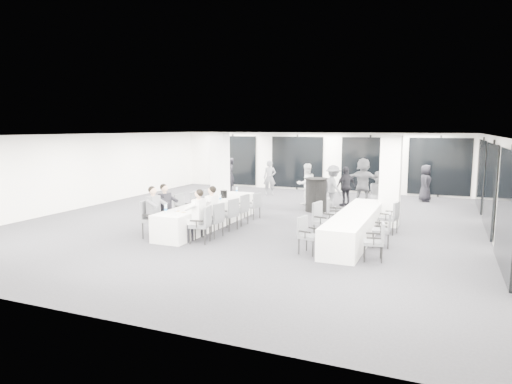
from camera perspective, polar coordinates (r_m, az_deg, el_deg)
room at (r=15.44m, az=4.17°, el=1.91°), size 14.04×16.04×2.84m
column_left at (r=18.78m, az=-4.51°, el=3.04°), size 0.60×0.60×2.80m
column_right at (r=14.62m, az=16.44°, el=1.30°), size 0.60×0.60×2.80m
banquet_table_main at (r=14.19m, az=-5.84°, el=-2.79°), size 0.90×5.00×0.75m
banquet_table_side at (r=12.78m, az=12.32°, el=-4.15°), size 0.90×5.00×0.75m
cocktail_table at (r=16.74m, az=7.52°, el=-0.33°), size 0.88×0.88×1.21m
chair_main_left_near at (r=13.01m, az=-13.10°, el=-2.98°), size 0.61×0.65×1.04m
chair_main_left_second at (r=13.49m, az=-11.63°, el=-2.56°), size 0.60×0.64×1.03m
chair_main_left_mid at (r=14.42m, az=-9.11°, el=-1.94°), size 0.54×0.59×0.98m
chair_main_left_fourth at (r=15.16m, az=-7.37°, el=-1.49°), size 0.57×0.60×0.94m
chair_main_left_far at (r=15.93m, az=-5.75°, el=-1.07°), size 0.47×0.52×0.91m
chair_main_right_near at (r=12.13m, az=-6.67°, el=-3.76°), size 0.58×0.61×0.99m
chair_main_right_second at (r=12.72m, az=-5.15°, el=-3.24°), size 0.55×0.59×0.96m
chair_main_right_mid at (r=13.57m, az=-3.26°, el=-2.55°), size 0.57×0.60×0.95m
chair_main_right_fourth at (r=14.27m, az=-1.87°, el=-1.97°), size 0.54×0.59×0.97m
chair_main_right_far at (r=15.24m, az=-0.25°, el=-1.52°), size 0.53×0.55×0.88m
chair_side_left_near at (r=11.15m, az=6.39°, el=-5.06°), size 0.54×0.57×0.90m
chair_side_left_mid at (r=12.54m, az=8.25°, el=-3.29°), size 0.62×0.65×1.03m
chair_side_left_far at (r=13.75m, az=9.59°, el=-2.47°), size 0.58×0.61×0.96m
chair_side_right_near at (r=10.83m, az=14.87°, el=-5.70°), size 0.53×0.56×0.89m
chair_side_right_mid at (r=12.11m, az=15.73°, el=-4.30°), size 0.49×0.54×0.89m
chair_side_right_far at (r=13.65m, az=16.56°, el=-2.86°), size 0.55×0.58×0.93m
seated_guest_a at (r=12.89m, az=-12.47°, el=-2.06°), size 0.50×0.38×1.44m
seated_guest_b at (r=13.35m, az=-11.09°, el=-1.68°), size 0.50×0.38×1.44m
seated_guest_c at (r=12.15m, az=-7.41°, el=-2.55°), size 0.50×0.38×1.44m
seated_guest_d at (r=12.76m, az=-5.80°, el=-2.01°), size 0.50×0.38×1.44m
standing_guest_a at (r=20.69m, az=1.72°, el=2.08°), size 0.77×0.69×1.77m
standing_guest_b at (r=18.20m, az=6.31°, el=1.34°), size 1.02×1.01×1.85m
standing_guest_c at (r=17.71m, az=9.62°, el=1.07°), size 1.24×1.29×1.83m
standing_guest_d at (r=17.98m, az=11.19°, el=1.01°), size 1.10×1.17×1.75m
standing_guest_e at (r=20.06m, az=20.44°, el=1.33°), size 0.55×0.86×1.72m
standing_guest_f at (r=18.90m, az=13.26°, el=1.77°), size 2.01×1.07×2.08m
standing_guest_g at (r=22.08m, az=-3.23°, el=2.48°), size 0.82×0.84×1.79m
standing_guest_h at (r=15.72m, az=15.10°, el=0.01°), size 0.90×1.03×1.82m
ice_bucket_near at (r=13.25m, az=-7.50°, el=-1.41°), size 0.21×0.21×0.24m
ice_bucket_far at (r=14.98m, az=-4.04°, el=-0.25°), size 0.22×0.22×0.25m
water_bottle_a at (r=12.55m, az=-11.22°, el=-2.05°), size 0.07×0.07×0.23m
water_bottle_b at (r=14.33m, az=-4.49°, el=-0.74°), size 0.06×0.06×0.20m
water_bottle_c at (r=16.11m, az=-2.42°, el=0.25°), size 0.06×0.06×0.20m
plate_a at (r=12.68m, az=-9.74°, el=-2.39°), size 0.19×0.19×0.03m
plate_b at (r=12.50m, az=-9.06°, el=-2.52°), size 0.21×0.21×0.03m
plate_c at (r=13.67m, az=-6.22°, el=-1.56°), size 0.18×0.18×0.03m
wine_glass at (r=12.16m, az=-9.98°, el=-2.24°), size 0.07×0.07×0.18m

